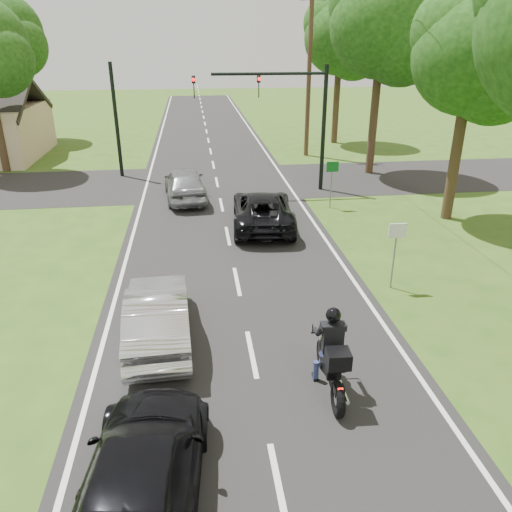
% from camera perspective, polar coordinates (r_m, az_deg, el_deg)
% --- Properties ---
extents(ground, '(140.00, 140.00, 0.00)m').
position_cam_1_polar(ground, '(12.48, -0.50, -11.14)').
color(ground, '#2D5217').
rests_on(ground, ground).
extents(road, '(8.00, 100.00, 0.01)m').
position_cam_1_polar(road, '(21.43, -3.64, 4.23)').
color(road, black).
rests_on(road, ground).
extents(cross_road, '(60.00, 7.00, 0.01)m').
position_cam_1_polar(cross_road, '(27.15, -4.50, 8.41)').
color(cross_road, black).
rests_on(cross_road, ground).
extents(motorcycle_rider, '(0.67, 2.38, 2.05)m').
position_cam_1_polar(motorcycle_rider, '(11.01, 8.63, -11.66)').
color(motorcycle_rider, black).
rests_on(motorcycle_rider, ground).
extents(dark_suv, '(2.78, 5.29, 1.42)m').
position_cam_1_polar(dark_suv, '(20.36, 0.76, 5.35)').
color(dark_suv, black).
rests_on(dark_suv, road).
extents(silver_sedan, '(1.72, 4.43, 1.44)m').
position_cam_1_polar(silver_sedan, '(12.88, -11.18, -6.59)').
color(silver_sedan, silver).
rests_on(silver_sedan, road).
extents(silver_suv, '(2.21, 4.66, 1.54)m').
position_cam_1_polar(silver_suv, '(24.13, -8.13, 8.21)').
color(silver_suv, '#979A9F').
rests_on(silver_suv, road).
extents(dark_car_behind, '(2.39, 4.93, 1.38)m').
position_cam_1_polar(dark_car_behind, '(8.89, -12.89, -23.32)').
color(dark_car_behind, black).
rests_on(dark_car_behind, road).
extents(traffic_signal, '(6.38, 0.44, 6.00)m').
position_cam_1_polar(traffic_signal, '(24.77, 3.51, 16.71)').
color(traffic_signal, black).
rests_on(traffic_signal, ground).
extents(signal_pole_far, '(0.20, 0.20, 6.00)m').
position_cam_1_polar(signal_pole_far, '(28.76, -15.67, 14.60)').
color(signal_pole_far, black).
rests_on(signal_pole_far, ground).
extents(utility_pole_far, '(1.60, 0.28, 10.00)m').
position_cam_1_polar(utility_pole_far, '(33.07, 6.08, 20.02)').
color(utility_pole_far, '#523625').
rests_on(utility_pole_far, ground).
extents(sign_white, '(0.55, 0.07, 2.12)m').
position_cam_1_polar(sign_white, '(15.43, 15.74, 1.77)').
color(sign_white, slate).
rests_on(sign_white, ground).
extents(sign_green, '(0.55, 0.07, 2.12)m').
position_cam_1_polar(sign_green, '(22.69, 8.69, 9.32)').
color(sign_green, slate).
rests_on(sign_green, ground).
extents(tree_row_c, '(4.80, 4.65, 8.76)m').
position_cam_1_polar(tree_row_c, '(21.91, 24.19, 19.44)').
color(tree_row_c, '#332316').
rests_on(tree_row_c, ground).
extents(tree_row_d, '(5.76, 5.58, 10.45)m').
position_cam_1_polar(tree_row_d, '(28.83, 14.98, 23.58)').
color(tree_row_d, '#332316').
rests_on(tree_row_d, ground).
extents(tree_row_e, '(5.28, 5.12, 9.61)m').
position_cam_1_polar(tree_row_e, '(37.50, 10.12, 22.91)').
color(tree_row_e, '#332316').
rests_on(tree_row_e, ground).
extents(tree_left_far, '(5.76, 5.58, 10.14)m').
position_cam_1_polar(tree_left_far, '(41.85, -26.56, 21.44)').
color(tree_left_far, '#332316').
rests_on(tree_left_far, ground).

